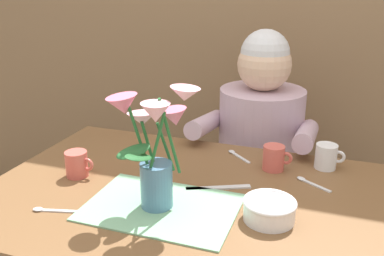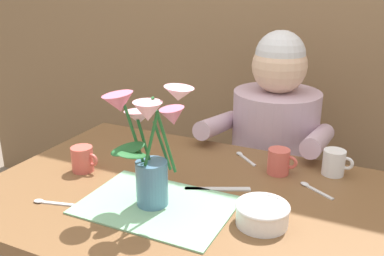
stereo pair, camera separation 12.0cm
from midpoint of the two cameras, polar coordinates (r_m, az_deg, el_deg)
dining_table at (r=1.27m, az=-2.68°, el=-12.68°), size 1.20×0.80×0.74m
seated_person at (r=1.81m, az=6.97°, el=-5.30°), size 0.45×0.47×1.14m
striped_placemat at (r=1.16m, az=-7.10°, el=-10.49°), size 0.40×0.28×0.00m
flower_vase at (r=1.09m, az=-8.17°, el=-2.30°), size 0.25×0.24×0.34m
ceramic_bowl at (r=1.10m, az=7.18°, el=-10.78°), size 0.14×0.14×0.06m
dinner_knife at (r=1.25m, az=0.78°, el=-8.05°), size 0.18×0.10×0.00m
coffee_cup at (r=1.37m, az=-17.53°, el=-4.65°), size 0.09×0.07×0.08m
ceramic_mug at (r=1.37m, az=8.45°, el=-4.00°), size 0.09×0.07×0.08m
tea_cup at (r=1.41m, az=15.22°, el=-3.73°), size 0.09×0.07×0.08m
spoon_1 at (r=1.22m, az=-21.46°, el=-10.22°), size 0.12×0.04×0.01m
spoon_2 at (r=1.32m, az=12.74°, el=-7.09°), size 0.11×0.08×0.01m
spoon_3 at (r=1.47m, az=3.58°, el=-3.59°), size 0.10×0.09×0.01m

